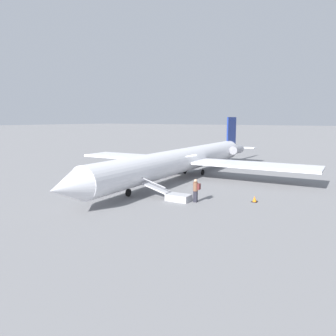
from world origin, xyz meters
TOP-DOWN VIEW (x-y plane):
  - ground_plane at (0.00, 0.00)m, footprint 600.00×600.00m
  - airplane_main at (-0.95, -0.06)m, footprint 34.47×26.62m
  - boarding_stairs at (8.30, 4.32)m, footprint 1.30×4.07m
  - passenger at (7.91, 6.01)m, footprint 0.36×0.55m
  - traffic_cone_near_stairs at (5.45, 9.63)m, footprint 0.41×0.41m

SIDE VIEW (x-z plane):
  - ground_plane at x=0.00m, z-range 0.00..0.00m
  - traffic_cone_near_stairs at x=5.45m, z-range -0.02..0.43m
  - boarding_stairs at x=8.30m, z-range -0.45..1.18m
  - passenger at x=7.91m, z-range 0.13..1.87m
  - airplane_main at x=-0.95m, z-range -1.29..5.09m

